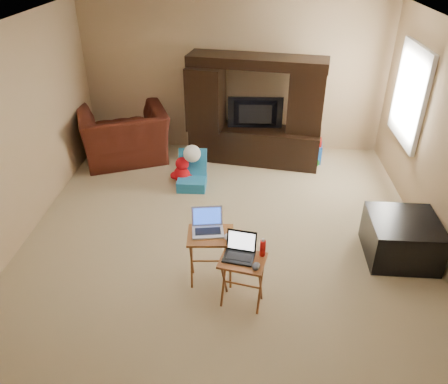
# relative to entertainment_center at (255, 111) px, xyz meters

# --- Properties ---
(floor) EXTENTS (5.50, 5.50, 0.00)m
(floor) POSITION_rel_entertainment_center_xyz_m (-0.36, -2.22, -0.87)
(floor) COLOR tan
(floor) RESTS_ON ground
(ceiling) EXTENTS (5.50, 5.50, 0.00)m
(ceiling) POSITION_rel_entertainment_center_xyz_m (-0.36, -2.22, 1.63)
(ceiling) COLOR silver
(ceiling) RESTS_ON ground
(wall_back) EXTENTS (5.00, 0.00, 5.00)m
(wall_back) POSITION_rel_entertainment_center_xyz_m (-0.36, 0.53, 0.38)
(wall_back) COLOR tan
(wall_back) RESTS_ON ground
(wall_front) EXTENTS (5.00, 0.00, 5.00)m
(wall_front) POSITION_rel_entertainment_center_xyz_m (-0.36, -4.97, 0.38)
(wall_front) COLOR tan
(wall_front) RESTS_ON ground
(wall_left) EXTENTS (0.00, 5.50, 5.50)m
(wall_left) POSITION_rel_entertainment_center_xyz_m (-2.86, -2.22, 0.38)
(wall_left) COLOR tan
(wall_left) RESTS_ON ground
(window_pane) EXTENTS (0.00, 1.20, 1.20)m
(window_pane) POSITION_rel_entertainment_center_xyz_m (2.12, -0.67, 0.53)
(window_pane) COLOR white
(window_pane) RESTS_ON ground
(window_frame) EXTENTS (0.06, 1.14, 1.34)m
(window_frame) POSITION_rel_entertainment_center_xyz_m (2.10, -0.67, 0.53)
(window_frame) COLOR white
(window_frame) RESTS_ON ground
(entertainment_center) EXTENTS (2.18, 0.88, 1.74)m
(entertainment_center) POSITION_rel_entertainment_center_xyz_m (0.00, 0.00, 0.00)
(entertainment_center) COLOR black
(entertainment_center) RESTS_ON floor
(television) EXTENTS (0.88, 0.14, 0.51)m
(television) POSITION_rel_entertainment_center_xyz_m (0.00, -0.04, -0.04)
(television) COLOR black
(television) RESTS_ON entertainment_center
(recliner) EXTENTS (1.70, 1.61, 0.88)m
(recliner) POSITION_rel_entertainment_center_xyz_m (-2.15, -0.09, -0.43)
(recliner) COLOR #46170F
(recliner) RESTS_ON floor
(child_rocker) EXTENTS (0.42, 0.48, 0.56)m
(child_rocker) POSITION_rel_entertainment_center_xyz_m (-0.93, -0.97, -0.59)
(child_rocker) COLOR #1C6A9C
(child_rocker) RESTS_ON floor
(plush_toy) EXTENTS (0.39, 0.32, 0.43)m
(plush_toy) POSITION_rel_entertainment_center_xyz_m (-1.08, -0.83, -0.65)
(plush_toy) COLOR red
(plush_toy) RESTS_ON floor
(push_toy) EXTENTS (0.64, 0.49, 0.45)m
(push_toy) POSITION_rel_entertainment_center_xyz_m (0.83, 0.02, -0.64)
(push_toy) COLOR blue
(push_toy) RESTS_ON floor
(ottoman) EXTENTS (0.80, 0.80, 0.50)m
(ottoman) POSITION_rel_entertainment_center_xyz_m (1.72, -2.43, -0.62)
(ottoman) COLOR black
(ottoman) RESTS_ON floor
(tray_table_left) EXTENTS (0.50, 0.41, 0.62)m
(tray_table_left) POSITION_rel_entertainment_center_xyz_m (-0.47, -3.00, -0.56)
(tray_table_left) COLOR #9D5A26
(tray_table_left) RESTS_ON floor
(tray_table_right) EXTENTS (0.51, 0.44, 0.57)m
(tray_table_right) POSITION_rel_entertainment_center_xyz_m (-0.12, -3.32, -0.58)
(tray_table_right) COLOR #9C5A25
(tray_table_right) RESTS_ON floor
(laptop_left) EXTENTS (0.36, 0.31, 0.24)m
(laptop_left) POSITION_rel_entertainment_center_xyz_m (-0.50, -2.97, -0.12)
(laptop_left) COLOR silver
(laptop_left) RESTS_ON tray_table_left
(laptop_right) EXTENTS (0.34, 0.30, 0.24)m
(laptop_right) POSITION_rel_entertainment_center_xyz_m (-0.16, -3.30, -0.17)
(laptop_right) COLOR black
(laptop_right) RESTS_ON tray_table_right
(mouse_left) EXTENTS (0.11, 0.14, 0.05)m
(mouse_left) POSITION_rel_entertainment_center_xyz_m (-0.28, -3.07, -0.22)
(mouse_left) COLOR silver
(mouse_left) RESTS_ON tray_table_left
(mouse_right) EXTENTS (0.10, 0.13, 0.05)m
(mouse_right) POSITION_rel_entertainment_center_xyz_m (0.01, -3.44, -0.27)
(mouse_right) COLOR #393A3E
(mouse_right) RESTS_ON tray_table_right
(water_bottle) EXTENTS (0.06, 0.06, 0.18)m
(water_bottle) POSITION_rel_entertainment_center_xyz_m (0.07, -3.24, -0.21)
(water_bottle) COLOR red
(water_bottle) RESTS_ON tray_table_right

